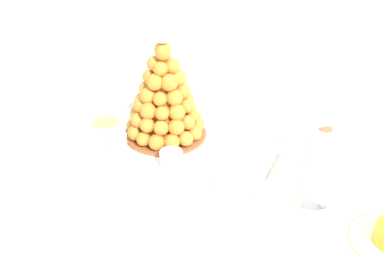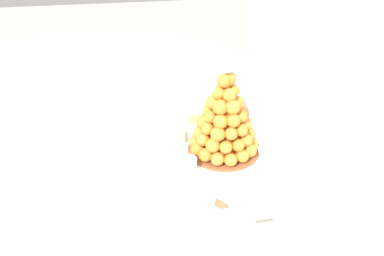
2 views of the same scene
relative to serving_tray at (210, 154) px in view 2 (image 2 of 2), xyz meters
The scene contains 10 objects.
buffet_table 0.18m from the serving_tray, 33.26° to the right, with size 1.51×0.93×0.77m.
serving_tray is the anchor object (origin of this frame).
croquembouche 0.14m from the serving_tray, 98.97° to the left, with size 0.25×0.25×0.33m.
dessert_cup_left 0.26m from the serving_tray, 158.00° to the right, with size 0.06×0.06×0.05m.
dessert_cup_mid_left 0.13m from the serving_tray, 134.07° to the right, with size 0.05×0.05×0.06m.
dessert_cup_centre 0.13m from the serving_tray, 48.48° to the right, with size 0.06×0.06×0.05m.
dessert_cup_mid_right 0.27m from the serving_tray, 24.16° to the right, with size 0.06×0.06×0.05m.
creme_brulee_ramekin 0.19m from the serving_tray, behind, with size 0.10×0.10×0.03m.
macaron_goblet 0.52m from the serving_tray, 10.18° to the right, with size 0.13×0.13×0.23m.
wine_glass 0.21m from the serving_tray, 113.11° to the left, with size 0.07×0.07×0.16m.
Camera 2 is at (0.92, -0.18, 1.52)m, focal length 34.82 mm.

